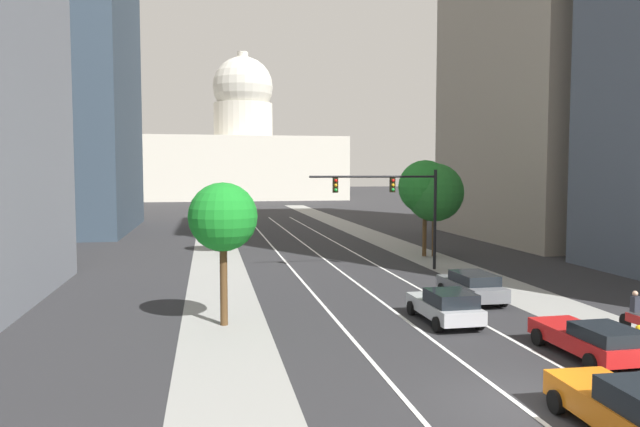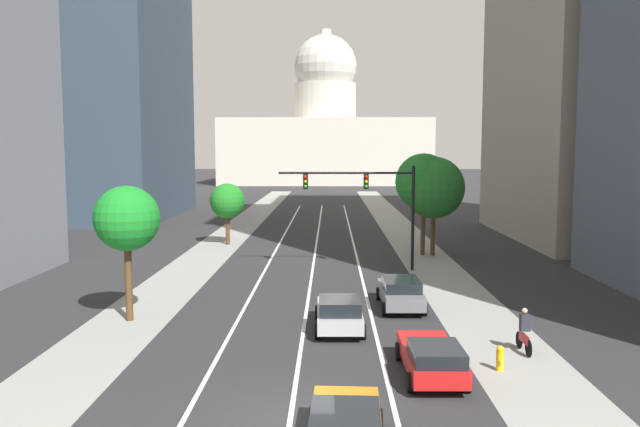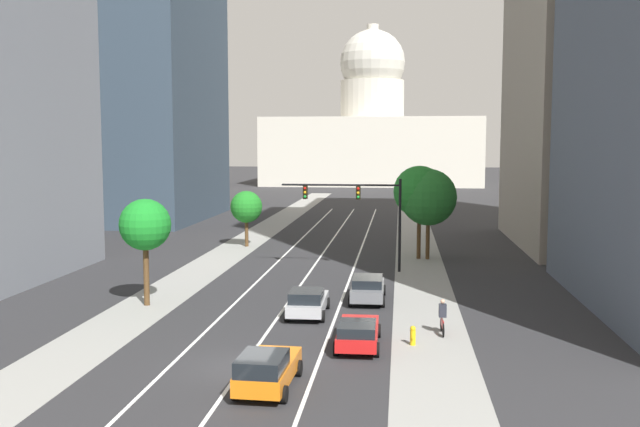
{
  "view_description": "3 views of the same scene",
  "coord_description": "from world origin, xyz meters",
  "px_view_note": "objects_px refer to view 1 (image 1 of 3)",
  "views": [
    {
      "loc": [
        -8.53,
        -15.09,
        6.55
      ],
      "look_at": [
        -1.3,
        23.38,
        3.8
      ],
      "focal_mm": 33.56,
      "sensor_mm": 36.0,
      "label": 1
    },
    {
      "loc": [
        1.13,
        -17.51,
        7.67
      ],
      "look_at": [
        0.38,
        28.82,
        3.02
      ],
      "focal_mm": 35.63,
      "sensor_mm": 36.0,
      "label": 2
    },
    {
      "loc": [
        6.41,
        -27.94,
        9.27
      ],
      "look_at": [
        -0.27,
        30.56,
        3.34
      ],
      "focal_mm": 39.74,
      "sensor_mm": 36.0,
      "label": 3
    }
  ],
  "objects_px": {
    "street_tree_far_right": "(425,187)",
    "cyclist": "(635,312)",
    "car_red": "(590,339)",
    "capitol_building": "(244,154)",
    "car_orange": "(631,408)",
    "street_tree_mid_left": "(225,209)",
    "car_silver": "(446,306)",
    "traffic_signal_mast": "(396,197)",
    "fire_hydrant": "(639,337)",
    "street_tree_near_left": "(223,218)",
    "street_tree_mid_right": "(434,193)",
    "car_gray": "(472,286)"
  },
  "relations": [
    {
      "from": "street_tree_far_right",
      "to": "cyclist",
      "type": "bearing_deg",
      "value": -88.48
    },
    {
      "from": "car_red",
      "to": "capitol_building",
      "type": "bearing_deg",
      "value": 1.43
    },
    {
      "from": "car_orange",
      "to": "street_tree_mid_left",
      "type": "bearing_deg",
      "value": 15.56
    },
    {
      "from": "car_silver",
      "to": "car_orange",
      "type": "xyz_separation_m",
      "value": [
        -0.01,
        -11.53,
        0.05
      ]
    },
    {
      "from": "car_red",
      "to": "traffic_signal_mast",
      "type": "height_order",
      "value": "traffic_signal_mast"
    },
    {
      "from": "fire_hydrant",
      "to": "street_tree_near_left",
      "type": "xyz_separation_m",
      "value": [
        -14.96,
        6.33,
        4.14
      ]
    },
    {
      "from": "capitol_building",
      "to": "traffic_signal_mast",
      "type": "xyz_separation_m",
      "value": [
        3.65,
        -106.69,
        -5.97
      ]
    },
    {
      "from": "car_orange",
      "to": "traffic_signal_mast",
      "type": "bearing_deg",
      "value": -2.87
    },
    {
      "from": "capitol_building",
      "to": "street_tree_mid_left",
      "type": "relative_size",
      "value": 9.35
    },
    {
      "from": "cyclist",
      "to": "capitol_building",
      "type": "bearing_deg",
      "value": 1.53
    },
    {
      "from": "car_red",
      "to": "street_tree_mid_right",
      "type": "relative_size",
      "value": 0.64
    },
    {
      "from": "fire_hydrant",
      "to": "street_tree_near_left",
      "type": "relative_size",
      "value": 0.15
    },
    {
      "from": "street_tree_mid_right",
      "to": "cyclist",
      "type": "bearing_deg",
      "value": -90.26
    },
    {
      "from": "street_tree_far_right",
      "to": "street_tree_near_left",
      "type": "height_order",
      "value": "street_tree_far_right"
    },
    {
      "from": "street_tree_mid_right",
      "to": "street_tree_far_right",
      "type": "bearing_deg",
      "value": 164.68
    },
    {
      "from": "car_red",
      "to": "street_tree_far_right",
      "type": "relative_size",
      "value": 0.62
    },
    {
      "from": "car_silver",
      "to": "street_tree_mid_left",
      "type": "height_order",
      "value": "street_tree_mid_left"
    },
    {
      "from": "car_orange",
      "to": "street_tree_near_left",
      "type": "distance_m",
      "value": 16.45
    },
    {
      "from": "capitol_building",
      "to": "car_gray",
      "type": "relative_size",
      "value": 9.94
    },
    {
      "from": "street_tree_near_left",
      "to": "car_gray",
      "type": "bearing_deg",
      "value": 11.42
    },
    {
      "from": "car_gray",
      "to": "cyclist",
      "type": "distance_m",
      "value": 7.87
    },
    {
      "from": "cyclist",
      "to": "car_gray",
      "type": "bearing_deg",
      "value": 27.59
    },
    {
      "from": "capitol_building",
      "to": "car_red",
      "type": "xyz_separation_m",
      "value": [
        4.56,
        -125.93,
        -10.11
      ]
    },
    {
      "from": "car_gray",
      "to": "car_silver",
      "type": "xyz_separation_m",
      "value": [
        -3.04,
        -3.93,
        -0.02
      ]
    },
    {
      "from": "street_tree_far_right",
      "to": "street_tree_mid_right",
      "type": "bearing_deg",
      "value": -15.32
    },
    {
      "from": "car_silver",
      "to": "street_tree_mid_right",
      "type": "relative_size",
      "value": 0.62
    },
    {
      "from": "street_tree_mid_right",
      "to": "street_tree_mid_left",
      "type": "bearing_deg",
      "value": 161.95
    },
    {
      "from": "street_tree_far_right",
      "to": "fire_hydrant",
      "type": "bearing_deg",
      "value": -91.99
    },
    {
      "from": "fire_hydrant",
      "to": "capitol_building",
      "type": "bearing_deg",
      "value": 93.22
    },
    {
      "from": "street_tree_far_right",
      "to": "street_tree_mid_right",
      "type": "xyz_separation_m",
      "value": [
        0.7,
        -0.19,
        -0.42
      ]
    },
    {
      "from": "car_orange",
      "to": "cyclist",
      "type": "height_order",
      "value": "cyclist"
    },
    {
      "from": "traffic_signal_mast",
      "to": "street_tree_mid_left",
      "type": "relative_size",
      "value": 1.73
    },
    {
      "from": "capitol_building",
      "to": "street_tree_near_left",
      "type": "height_order",
      "value": "capitol_building"
    },
    {
      "from": "capitol_building",
      "to": "car_gray",
      "type": "height_order",
      "value": "capitol_building"
    },
    {
      "from": "cyclist",
      "to": "car_red",
      "type": "bearing_deg",
      "value": 122.27
    },
    {
      "from": "street_tree_far_right",
      "to": "street_tree_mid_right",
      "type": "distance_m",
      "value": 0.84
    },
    {
      "from": "car_gray",
      "to": "street_tree_near_left",
      "type": "height_order",
      "value": "street_tree_near_left"
    },
    {
      "from": "street_tree_mid_left",
      "to": "street_tree_mid_right",
      "type": "relative_size",
      "value": 0.69
    },
    {
      "from": "fire_hydrant",
      "to": "street_tree_mid_left",
      "type": "xyz_separation_m",
      "value": [
        -14.25,
        29.5,
        3.07
      ]
    },
    {
      "from": "car_gray",
      "to": "street_tree_near_left",
      "type": "xyz_separation_m",
      "value": [
        -12.48,
        -2.52,
        3.82
      ]
    },
    {
      "from": "capitol_building",
      "to": "car_red",
      "type": "distance_m",
      "value": 126.42
    },
    {
      "from": "fire_hydrant",
      "to": "cyclist",
      "type": "xyz_separation_m",
      "value": [
        1.45,
        2.04,
        0.39
      ]
    },
    {
      "from": "traffic_signal_mast",
      "to": "car_red",
      "type": "bearing_deg",
      "value": -87.27
    },
    {
      "from": "car_gray",
      "to": "street_tree_mid_left",
      "type": "distance_m",
      "value": 23.92
    },
    {
      "from": "car_silver",
      "to": "street_tree_mid_left",
      "type": "bearing_deg",
      "value": 18.56
    },
    {
      "from": "street_tree_near_left",
      "to": "street_tree_mid_right",
      "type": "height_order",
      "value": "street_tree_mid_right"
    },
    {
      "from": "car_silver",
      "to": "fire_hydrant",
      "type": "xyz_separation_m",
      "value": [
        5.52,
        -4.93,
        -0.3
      ]
    },
    {
      "from": "street_tree_far_right",
      "to": "street_tree_mid_right",
      "type": "relative_size",
      "value": 1.03
    },
    {
      "from": "street_tree_mid_right",
      "to": "car_red",
      "type": "bearing_deg",
      "value": -99.16
    },
    {
      "from": "street_tree_mid_left",
      "to": "street_tree_mid_right",
      "type": "height_order",
      "value": "street_tree_mid_right"
    }
  ]
}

